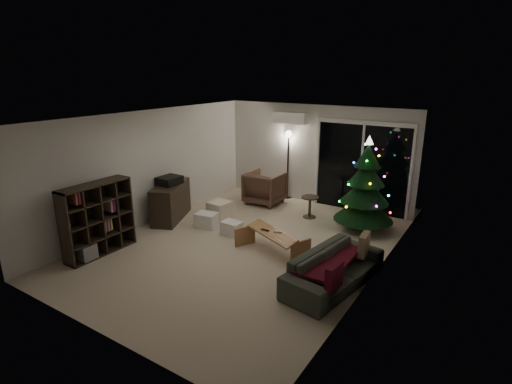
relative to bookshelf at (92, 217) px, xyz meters
The scene contains 18 objects.
room 4.19m from the bookshelf, 49.66° to the left, with size 6.50×7.51×2.60m.
bookshelf is the anchor object (origin of this frame).
media_cabinet 2.05m from the bookshelf, 90.00° to the left, with size 0.50×1.33×0.83m, color black.
stereo 2.05m from the bookshelf, 90.00° to the left, with size 0.42×0.50×0.18m, color black.
armchair 4.36m from the bookshelf, 73.81° to the left, with size 0.88×0.90×0.82m, color #4B342A.
ottoman 2.85m from the bookshelf, 71.03° to the left, with size 0.45×0.45×0.40m, color #F0DFC5.
cardboard_box_a 2.37m from the bookshelf, 64.17° to the left, with size 0.45×0.34×0.32m, color white.
cardboard_box_b 2.72m from the bookshelf, 49.94° to the left, with size 0.40×0.30×0.28m, color white.
side_table 4.69m from the bookshelf, 55.61° to the left, with size 0.40×0.40×0.51m, color black.
floor_lamp 5.14m from the bookshelf, 73.46° to the left, with size 0.28×0.28×1.74m, color black.
sofa 4.50m from the bookshelf, 16.35° to the left, with size 1.96×0.77×0.57m, color #30322E.
sofa_throw 4.39m from the bookshelf, 16.72° to the left, with size 0.61×1.42×0.05m, color #4A0C18.
cushion_a 4.94m from the bookshelf, 22.79° to the left, with size 0.11×0.38×0.38m, color #917A5F.
cushion_b 4.59m from the bookshelf, ahead, with size 0.11×0.38×0.38m, color #4A0C18.
coffee_table 3.39m from the bookshelf, 31.83° to the left, with size 1.28×0.45×0.41m, color #9F6742, non-canonical shape.
remote_a 3.24m from the bookshelf, 33.24° to the left, with size 0.16×0.05×0.02m, color black.
remote_b 3.47m from the bookshelf, 31.66° to the left, with size 0.15×0.04×0.02m, color slate.
christmas_tree 5.47m from the bookshelf, 44.10° to the left, with size 1.26×1.26×2.03m, color black.
Camera 1 is at (4.09, -5.89, 3.31)m, focal length 28.00 mm.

